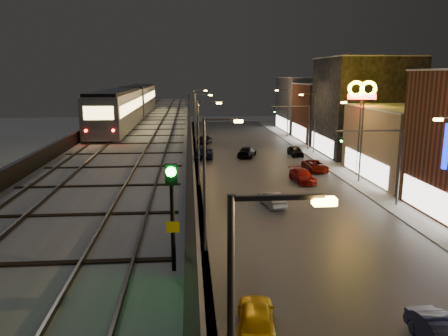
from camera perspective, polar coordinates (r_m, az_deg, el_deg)
name	(u,v)px	position (r m, az deg, el deg)	size (l,w,h in m)	color
road_surface	(268,175)	(51.79, 5.70, -0.96)	(17.00, 120.00, 0.06)	#46474D
sidewalk_right	(350,174)	(54.44, 16.12, -0.70)	(4.00, 120.00, 0.14)	#9FA1A8
under_viaduct_pavement	(152,177)	(51.16, -9.35, -1.23)	(11.00, 120.00, 0.06)	#9FA1A8
elevated_viaduct	(148,133)	(47.07, -9.89, 4.52)	(9.00, 100.00, 6.30)	black
viaduct_trackbed	(148,126)	(47.10, -9.92, 5.46)	(8.40, 100.00, 0.32)	#B2B7C1
viaduct_parapet_streetside	(189,121)	(46.87, -4.60, 6.15)	(0.30, 100.00, 1.10)	black
viaduct_parapet_far	(106,122)	(47.68, -15.17, 5.87)	(0.30, 100.00, 1.10)	black
building_c	(418,144)	(53.74, 23.99, 2.92)	(12.20, 15.20, 8.16)	#7E6B54
building_d	(364,107)	(67.82, 17.80, 7.64)	(12.20, 13.20, 14.16)	black
building_e	(332,112)	(81.07, 13.98, 7.08)	(12.20, 12.20, 10.16)	#562619
building_f	(311,104)	(94.38, 11.31, 8.17)	(12.20, 16.20, 11.16)	#48484F
streetlight_left_1	(209,176)	(28.39, -2.02, -1.04)	(2.57, 0.28, 9.00)	#38383A
streetlight_left_2	(201,137)	(46.09, -3.04, 4.04)	(2.57, 0.28, 9.00)	#38383A
streetlight_right_2	(359,135)	(49.60, 17.24, 4.09)	(2.56, 0.28, 9.00)	#38383A
streetlight_left_3	(197,120)	(63.96, -3.49, 6.30)	(2.57, 0.28, 9.00)	#38383A
streetlight_right_3	(313,119)	(66.53, 11.54, 6.30)	(2.56, 0.28, 9.00)	#38383A
streetlight_left_4	(195,110)	(81.89, -3.75, 7.57)	(2.57, 0.28, 9.00)	#38383A
streetlight_right_4	(286,109)	(83.91, 8.15, 7.58)	(2.56, 0.28, 9.00)	#38383A
traffic_light_rig_a	(388,158)	(41.21, 20.60, 1.28)	(6.10, 0.34, 7.00)	#38383A
traffic_light_rig_b	(302,122)	(69.25, 10.12, 5.96)	(6.10, 0.34, 7.00)	#38383A
subway_train	(130,103)	(53.09, -12.13, 8.32)	(3.05, 37.36, 3.64)	gray
rail_signal	(172,197)	(11.13, -6.82, -3.72)	(0.34, 0.42, 2.90)	black
car_taxi	(256,318)	(21.25, 4.21, -18.99)	(1.72, 4.27, 1.45)	yellow
car_near_white	(272,200)	(39.59, 6.28, -4.17)	(1.36, 3.89, 1.28)	gray
car_mid_silver	(204,153)	(62.35, -2.64, 2.00)	(2.52, 5.47, 1.52)	black
car_mid_dark	(247,152)	(62.84, 3.01, 2.06)	(2.07, 5.08, 1.48)	black
car_far_white	(204,140)	(74.94, -2.57, 3.71)	(1.80, 4.47, 1.52)	black
car_onc_silver	(441,336)	(22.21, 26.53, -19.08)	(1.39, 3.98, 1.31)	#101634
car_onc_dark	(315,166)	(54.58, 11.83, 0.21)	(2.25, 4.87, 1.35)	#691006
car_onc_white	(302,176)	(48.86, 10.21, -1.09)	(1.95, 4.79, 1.39)	maroon
car_onc_red	(295,151)	(64.47, 9.31, 2.16)	(1.71, 4.26, 1.45)	black
sign_mcdonalds	(362,98)	(52.63, 17.54, 8.74)	(3.28, 0.81, 11.02)	#38383A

